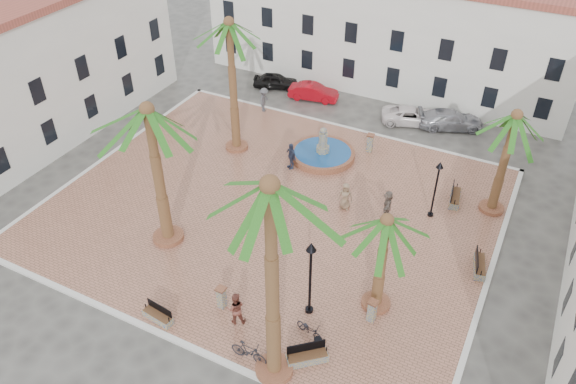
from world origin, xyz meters
name	(u,v)px	position (x,y,z in m)	size (l,w,h in m)	color
ground	(274,208)	(0.00, 0.00, 0.00)	(120.00, 120.00, 0.00)	#56544F
plaza	(274,207)	(0.00, 0.00, 0.07)	(26.00, 22.00, 0.15)	#AA6D55
kerb_n	(342,127)	(0.00, 11.00, 0.08)	(26.30, 0.30, 0.16)	silver
kerb_s	(164,335)	(0.00, -11.00, 0.08)	(26.30, 0.30, 0.16)	silver
kerb_e	(489,276)	(13.00, 0.00, 0.08)	(0.30, 22.30, 0.16)	silver
kerb_w	(110,155)	(-13.00, 0.00, 0.08)	(0.30, 22.30, 0.16)	silver
building_north	(388,28)	(0.00, 19.99, 4.77)	(30.40, 7.40, 9.50)	white
building_west	(29,73)	(-19.00, 0.00, 5.02)	(6.40, 24.40, 10.00)	white
fountain	(323,153)	(0.39, 6.44, 0.46)	(4.47, 4.47, 2.31)	#985539
palm_nw	(230,36)	(-5.51, 4.76, 8.33)	(5.12, 5.12, 9.46)	#985539
palm_sw	(150,126)	(-3.97, -5.31, 7.53)	(5.69, 5.69, 8.72)	#985539
palm_s	(270,209)	(5.62, -10.40, 9.40)	(5.49, 5.49, 10.65)	#985539
palm_e	(385,233)	(8.30, -4.63, 4.89)	(4.75, 4.75, 5.80)	#985539
palm_ne	(514,127)	(11.97, 5.82, 5.89)	(4.87, 4.87, 6.86)	#985539
bench_s	(158,316)	(-0.79, -10.38, 0.40)	(1.69, 0.69, 0.87)	gray
bench_se	(307,357)	(6.70, -9.27, 0.43)	(1.81, 1.68, 1.00)	gray
bench_e	(479,266)	(12.38, 0.20, 0.42)	(0.96, 1.91, 0.97)	gray
bench_ne	(455,198)	(9.76, 5.58, 0.43)	(0.87, 1.97, 1.01)	gray
lamppost_s	(311,266)	(5.52, -6.55, 3.22)	(0.49, 0.49, 4.53)	black
lamppost_e	(437,180)	(8.83, 3.54, 2.77)	(0.42, 0.42, 3.87)	black
bollard_se	(221,297)	(1.52, -8.25, 0.81)	(0.48, 0.48, 1.28)	gray
bollard_n	(370,143)	(3.03, 8.62, 0.84)	(0.52, 0.52, 1.34)	gray
bollard_e	(372,310)	(8.45, -5.68, 0.81)	(0.50, 0.50, 1.27)	gray
litter_bin	(318,344)	(6.86, -8.48, 0.52)	(0.38, 0.38, 0.74)	black
cyclist_a	(273,358)	(5.55, -10.40, 1.02)	(0.63, 0.42, 1.74)	#2F3045
bicycle_a	(310,329)	(6.17, -7.89, 0.56)	(0.54, 1.55, 0.82)	black
cyclist_b	(236,308)	(2.66, -8.75, 1.07)	(0.90, 0.70, 1.85)	brown
bicycle_b	(249,352)	(4.33, -10.40, 0.70)	(0.52, 1.84, 1.11)	black
pedestrian_fountain_a	(345,196)	(3.95, 1.85, 1.05)	(0.88, 0.57, 1.79)	#896E53
pedestrian_fountain_b	(291,156)	(-0.96, 4.28, 1.09)	(1.11, 0.46, 1.89)	#35405F
pedestrian_north	(264,100)	(-6.40, 10.40, 1.12)	(1.25, 0.72, 1.94)	#4C4C50
pedestrian_east	(388,204)	(6.45, 2.34, 1.03)	(1.64, 0.52, 1.77)	#6D5E54
car_black	(276,81)	(-7.64, 14.61, 0.64)	(1.50, 3.74, 1.27)	black
car_red	(314,92)	(-3.89, 14.15, 0.67)	(1.41, 4.04, 1.33)	#AD0914
car_silver	(451,120)	(7.20, 14.64, 0.70)	(1.96, 4.83, 1.40)	#9A9AA2
car_white	(412,116)	(4.41, 14.04, 0.63)	(2.10, 4.56, 1.27)	white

